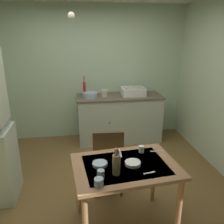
{
  "coord_description": "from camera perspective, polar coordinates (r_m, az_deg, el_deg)",
  "views": [
    {
      "loc": [
        -0.23,
        -2.8,
        2.08
      ],
      "look_at": [
        0.2,
        0.09,
        1.09
      ],
      "focal_mm": 37.93,
      "sensor_mm": 36.0,
      "label": 1
    }
  ],
  "objects": [
    {
      "name": "ground_plane",
      "position": [
        3.49,
        -3.22,
        -17.74
      ],
      "size": [
        4.79,
        4.79,
        0.0
      ],
      "primitive_type": "plane",
      "color": "brown"
    },
    {
      "name": "wall_back",
      "position": [
        4.77,
        -5.71,
        9.2
      ],
      "size": [
        3.89,
        0.1,
        2.58
      ],
      "primitive_type": "cube",
      "color": "#B6CEAB",
      "rests_on": "ground"
    },
    {
      "name": "counter_cabinet",
      "position": [
        4.69,
        1.76,
        -1.43
      ],
      "size": [
        1.63,
        0.64,
        0.91
      ],
      "color": "#ADB9A6",
      "rests_on": "ground"
    },
    {
      "name": "sink_basin",
      "position": [
        4.59,
        5.1,
        5.0
      ],
      "size": [
        0.44,
        0.34,
        0.15
      ],
      "color": "white",
      "rests_on": "counter_cabinet"
    },
    {
      "name": "hand_pump",
      "position": [
        4.49,
        -6.66,
        5.84
      ],
      "size": [
        0.05,
        0.27,
        0.39
      ],
      "color": "#B21E19",
      "rests_on": "counter_cabinet"
    },
    {
      "name": "mixing_bowl_counter",
      "position": [
        4.43,
        -5.32,
        4.1
      ],
      "size": [
        0.27,
        0.27,
        0.1
      ],
      "primitive_type": "cylinder",
      "color": "#9EB2C6",
      "rests_on": "counter_cabinet"
    },
    {
      "name": "stoneware_crock",
      "position": [
        4.5,
        -1.86,
        4.59
      ],
      "size": [
        0.12,
        0.12,
        0.12
      ],
      "primitive_type": "cylinder",
      "color": "beige",
      "rests_on": "counter_cabinet"
    },
    {
      "name": "dining_table",
      "position": [
        2.56,
        3.22,
        -14.68
      ],
      "size": [
        1.14,
        0.85,
        0.78
      ],
      "color": "#9E6F4A",
      "rests_on": "ground"
    },
    {
      "name": "chair_far_side",
      "position": [
        3.14,
        -1.0,
        -11.65
      ],
      "size": [
        0.42,
        0.42,
        0.94
      ],
      "color": "#4D371F",
      "rests_on": "ground"
    },
    {
      "name": "serving_bowl_wide",
      "position": [
        2.49,
        5.02,
        -12.21
      ],
      "size": [
        0.16,
        0.16,
        0.03
      ],
      "primitive_type": "cylinder",
      "color": "white",
      "rests_on": "dining_table"
    },
    {
      "name": "soup_bowl_small",
      "position": [
        2.48,
        -2.95,
        -12.41
      ],
      "size": [
        0.15,
        0.15,
        0.03
      ],
      "primitive_type": "cylinder",
      "color": "#9EB2C6",
      "rests_on": "dining_table"
    },
    {
      "name": "teacup_cream",
      "position": [
        2.73,
        7.09,
        -8.86
      ],
      "size": [
        0.06,
        0.06,
        0.08
      ],
      "primitive_type": "cylinder",
      "color": "white",
      "rests_on": "dining_table"
    },
    {
      "name": "mug_tall",
      "position": [
        2.19,
        -3.19,
        -16.53
      ],
      "size": [
        0.08,
        0.08,
        0.07
      ],
      "primitive_type": "cylinder",
      "color": "#9EB2C6",
      "rests_on": "dining_table"
    },
    {
      "name": "teacup_mint",
      "position": [
        2.28,
        -2.72,
        -14.71
      ],
      "size": [
        0.07,
        0.07,
        0.08
      ],
      "primitive_type": "cylinder",
      "color": "#9EB2C6",
      "rests_on": "dining_table"
    },
    {
      "name": "glass_bottle",
      "position": [
        2.3,
        1.04,
        -12.4
      ],
      "size": [
        0.08,
        0.08,
        0.27
      ],
      "color": "olive",
      "rests_on": "dining_table"
    },
    {
      "name": "table_knife",
      "position": [
        2.71,
        1.98,
        -9.78
      ],
      "size": [
        0.02,
        0.21,
        0.0
      ],
      "primitive_type": "cube",
      "rotation": [
        0.0,
        0.0,
        4.67
      ],
      "color": "silver",
      "rests_on": "dining_table"
    },
    {
      "name": "teaspoon_near_bowl",
      "position": [
        2.79,
        10.74,
        -9.28
      ],
      "size": [
        0.15,
        0.03,
        0.0
      ],
      "primitive_type": "cube",
      "rotation": [
        0.0,
        0.0,
        3.04
      ],
      "color": "beige",
      "rests_on": "dining_table"
    },
    {
      "name": "teaspoon_by_cup",
      "position": [
        2.39,
        8.98,
        -14.28
      ],
      "size": [
        0.13,
        0.04,
        0.0
      ],
      "primitive_type": "cube",
      "rotation": [
        0.0,
        0.0,
        0.18
      ],
      "color": "beige",
      "rests_on": "dining_table"
    },
    {
      "name": "pendant_bulb",
      "position": [
        2.94,
        -9.81,
        21.95
      ],
      "size": [
        0.08,
        0.08,
        0.08
      ],
      "primitive_type": "sphere",
      "color": "#F9EFCC"
    }
  ]
}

